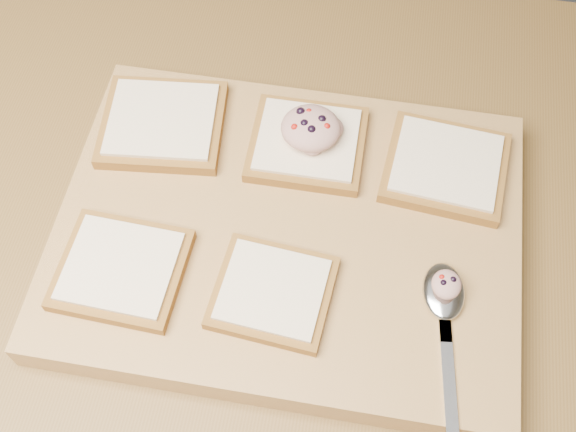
# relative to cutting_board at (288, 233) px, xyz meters

# --- Properties ---
(ground) EXTENTS (4.00, 4.00, 0.00)m
(ground) POSITION_rel_cutting_board_xyz_m (-0.12, 0.02, -0.92)
(ground) COLOR #515459
(ground) RESTS_ON ground
(island_counter) EXTENTS (2.00, 0.80, 0.90)m
(island_counter) POSITION_rel_cutting_board_xyz_m (-0.12, 0.02, -0.47)
(island_counter) COLOR slate
(island_counter) RESTS_ON ground
(cutting_board) EXTENTS (0.47, 0.36, 0.04)m
(cutting_board) POSITION_rel_cutting_board_xyz_m (0.00, 0.00, 0.00)
(cutting_board) COLOR tan
(cutting_board) RESTS_ON island_counter
(bread_far_left) EXTENTS (0.14, 0.13, 0.02)m
(bread_far_left) POSITION_rel_cutting_board_xyz_m (-0.16, 0.10, 0.03)
(bread_far_left) COLOR #956026
(bread_far_left) RESTS_ON cutting_board
(bread_far_center) EXTENTS (0.12, 0.11, 0.02)m
(bread_far_center) POSITION_rel_cutting_board_xyz_m (0.00, 0.10, 0.03)
(bread_far_center) COLOR #956026
(bread_far_center) RESTS_ON cutting_board
(bread_far_right) EXTENTS (0.14, 0.13, 0.02)m
(bread_far_right) POSITION_rel_cutting_board_xyz_m (0.15, 0.09, 0.03)
(bread_far_right) COLOR #956026
(bread_far_right) RESTS_ON cutting_board
(bread_near_left) EXTENTS (0.12, 0.11, 0.02)m
(bread_near_left) POSITION_rel_cutting_board_xyz_m (-0.15, -0.08, 0.03)
(bread_near_left) COLOR #956026
(bread_near_left) RESTS_ON cutting_board
(bread_near_center) EXTENTS (0.12, 0.11, 0.02)m
(bread_near_center) POSITION_rel_cutting_board_xyz_m (-0.00, -0.08, 0.03)
(bread_near_center) COLOR #956026
(bread_near_center) RESTS_ON cutting_board
(tuna_salad_dollop) EXTENTS (0.06, 0.06, 0.03)m
(tuna_salad_dollop) POSITION_rel_cutting_board_xyz_m (0.01, 0.10, 0.05)
(tuna_salad_dollop) COLOR tan
(tuna_salad_dollop) RESTS_ON bread_far_center
(spoon) EXTENTS (0.05, 0.21, 0.01)m
(spoon) POSITION_rel_cutting_board_xyz_m (0.16, -0.07, 0.02)
(spoon) COLOR silver
(spoon) RESTS_ON cutting_board
(spoon_salad) EXTENTS (0.03, 0.03, 0.02)m
(spoon_salad) POSITION_rel_cutting_board_xyz_m (0.16, -0.05, 0.04)
(spoon_salad) COLOR tan
(spoon_salad) RESTS_ON spoon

